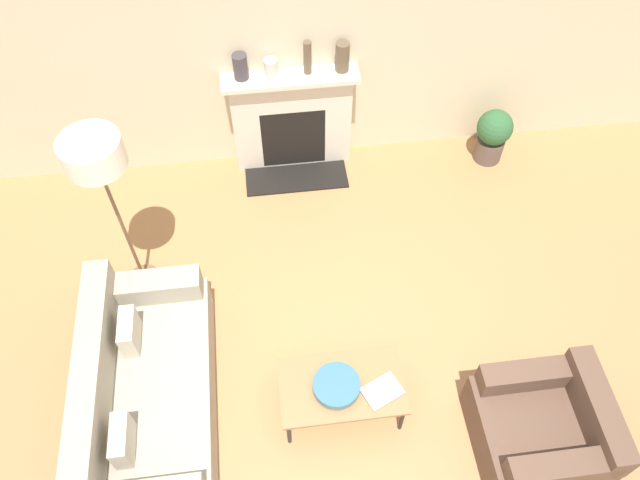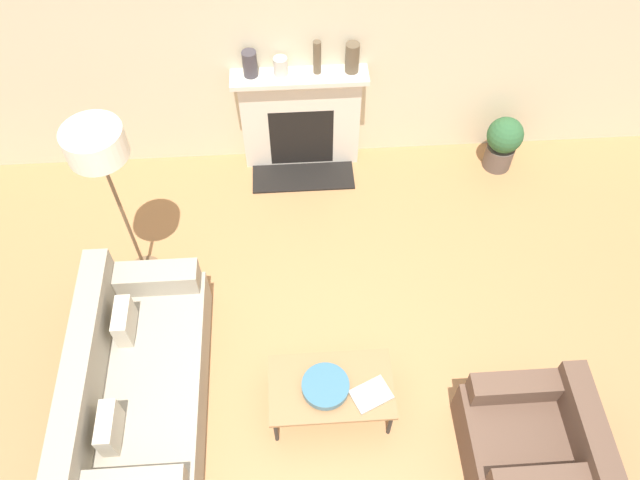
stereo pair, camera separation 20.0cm
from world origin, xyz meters
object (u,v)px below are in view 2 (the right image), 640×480
Objects in this scene: mantel_vase_center_left at (281,66)px; potted_plant at (503,142)px; armchair_near at (531,443)px; couch at (135,385)px; floor_lamp at (99,154)px; book at (371,395)px; mantel_vase_center_right at (317,57)px; bowl at (325,386)px; mantel_vase_left at (250,64)px; fireplace at (301,121)px; coffee_table at (331,388)px; mantel_vase_right at (352,58)px.

potted_plant is (2.24, -0.23, -0.88)m from mantel_vase_center_left.
armchair_near is 3.11m from potted_plant.
floor_lamp is at bearing 5.06° from couch.
potted_plant is at bearing 34.06° from book.
potted_plant is at bearing 17.54° from floor_lamp.
armchair_near is at bearing -67.28° from mantel_vase_center_right.
bowl is 2.42m from floor_lamp.
mantel_vase_center_left reaches higher than bowl.
book is 3.13m from mantel_vase_left.
mantel_vase_center_right is 2.14m from potted_plant.
mantel_vase_left is 0.62m from mantel_vase_center_right.
mantel_vase_center_right reaches higher than fireplace.
potted_plant reaches higher than book.
coffee_table is 3.23m from potted_plant.
mantel_vase_center_left is at bearing 174.08° from potted_plant.
couch is at bearing -120.91° from mantel_vase_center_right.
floor_lamp reaches higher than mantel_vase_center_right.
couch is 3.09× the size of potted_plant.
couch is at bearing -110.09° from mantel_vase_left.
armchair_near is 1.42× the size of potted_plant.
book is (0.30, -0.09, 0.04)m from coffee_table.
mantel_vase_right reaches higher than book.
couch is 1.07× the size of floor_lamp.
mantel_vase_left is 0.41× the size of potted_plant.
fireplace reaches higher than potted_plant.
mantel_vase_right is at bearing 0.00° from mantel_vase_center_left.
coffee_table is 2.99m from mantel_vase_left.
mantel_vase_center_right is (0.11, 2.82, 0.86)m from bowl.
mantel_vase_left is at bearing -148.77° from armchair_near.
floor_lamp reaches higher than mantel_vase_left.
potted_plant is (1.90, -0.23, -0.96)m from mantel_vase_center_right.
mantel_vase_center_right is 0.54× the size of potted_plant.
couch is 5.52× the size of book.
mantel_vase_center_right is at bearing 88.65° from coffee_table.
potted_plant is (2.07, -0.22, -0.21)m from fireplace.
mantel_vase_right is (2.02, 1.37, -0.28)m from floor_lamp.
mantel_vase_right is at bearing 34.08° from floor_lamp.
mantel_vase_left is (-0.51, 2.82, 0.82)m from bowl.
mantel_vase_center_right reaches higher than bowl.
mantel_vase_right is at bearing 82.08° from coffee_table.
couch is at bearing -125.78° from mantel_vase_right.
mantel_vase_center_left is at bearing 180.00° from mantel_vase_right.
fireplace is 0.88m from mantel_vase_right.
mantel_vase_center_left is 0.59× the size of mantel_vase_right.
floor_lamp reaches higher than mantel_vase_right.
mantel_vase_left is (0.97, 2.65, 0.96)m from couch.
fireplace is at bearing -4.86° from mantel_vase_center_left.
bowl is 1.08× the size of mantel_vase_center_right.
mantel_vase_right is at bearing 0.00° from mantel_vase_center_right.
mantel_vase_center_right is (1.59, 2.65, 1.00)m from couch.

